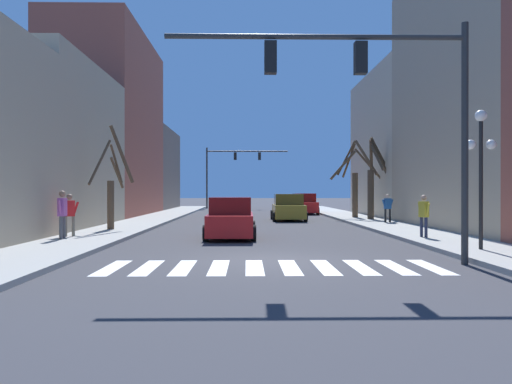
% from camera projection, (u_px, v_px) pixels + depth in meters
% --- Properties ---
extents(ground_plane, '(240.00, 240.00, 0.00)m').
position_uv_depth(ground_plane, '(270.00, 261.00, 13.82)').
color(ground_plane, '#38383D').
extents(sidewalk_left, '(2.96, 90.00, 0.15)m').
position_uv_depth(sidewalk_left, '(22.00, 259.00, 13.70)').
color(sidewalk_left, '#9E9E99').
rests_on(sidewalk_left, ground_plane).
extents(building_row_left, '(6.00, 49.51, 13.76)m').
position_uv_depth(building_row_left, '(89.00, 143.00, 33.64)').
color(building_row_left, tan).
rests_on(building_row_left, ground_plane).
extents(building_row_right, '(6.00, 35.06, 13.66)m').
position_uv_depth(building_row_right, '(477.00, 116.00, 25.83)').
color(building_row_right, '#934C3D').
rests_on(building_row_right, ground_plane).
extents(crosswalk_stripes, '(8.55, 2.60, 0.01)m').
position_uv_depth(crosswalk_stripes, '(272.00, 267.00, 12.66)').
color(crosswalk_stripes, white).
rests_on(crosswalk_stripes, ground_plane).
extents(traffic_signal_near, '(7.98, 0.28, 6.38)m').
position_uv_depth(traffic_signal_near, '(376.00, 86.00, 13.08)').
color(traffic_signal_near, '#2D2D2D').
rests_on(traffic_signal_near, ground_plane).
extents(traffic_signal_far, '(9.10, 0.28, 6.76)m').
position_uv_depth(traffic_signal_far, '(231.00, 163.00, 55.46)').
color(traffic_signal_far, '#2D2D2D').
rests_on(traffic_signal_far, ground_plane).
extents(street_lamp_right_corner, '(0.95, 0.36, 4.29)m').
position_uv_depth(street_lamp_right_corner, '(481.00, 151.00, 15.31)').
color(street_lamp_right_corner, black).
rests_on(street_lamp_right_corner, sidewalk_right).
extents(car_driving_away_lane, '(2.15, 4.50, 1.73)m').
position_uv_depth(car_driving_away_lane, '(304.00, 204.00, 41.90)').
color(car_driving_away_lane, red).
rests_on(car_driving_away_lane, ground_plane).
extents(car_at_intersection, '(2.05, 4.31, 1.69)m').
position_uv_depth(car_at_intersection, '(231.00, 219.00, 20.51)').
color(car_at_intersection, red).
rests_on(car_at_intersection, ground_plane).
extents(car_parked_right_near, '(2.20, 4.22, 1.74)m').
position_uv_depth(car_parked_right_near, '(288.00, 208.00, 32.75)').
color(car_parked_right_near, '#A38423').
rests_on(car_parked_right_near, ground_plane).
extents(pedestrian_near_right_corner, '(0.25, 0.78, 1.80)m').
position_uv_depth(pedestrian_near_right_corner, '(62.00, 210.00, 18.58)').
color(pedestrian_near_right_corner, '#4C4C51').
rests_on(pedestrian_near_right_corner, sidewalk_left).
extents(pedestrian_crossing_street, '(0.70, 0.27, 1.62)m').
position_uv_depth(pedestrian_crossing_street, '(388.00, 206.00, 28.40)').
color(pedestrian_crossing_street, black).
rests_on(pedestrian_crossing_street, sidewalk_right).
extents(pedestrian_waiting_at_curb, '(0.32, 0.70, 1.64)m').
position_uv_depth(pedestrian_waiting_at_curb, '(424.00, 212.00, 19.29)').
color(pedestrian_waiting_at_curb, '#282D47').
rests_on(pedestrian_waiting_at_curb, sidewalk_right).
extents(pedestrian_on_right_sidewalk, '(0.69, 0.39, 1.67)m').
position_uv_depth(pedestrian_on_right_sidewalk, '(70.00, 211.00, 19.66)').
color(pedestrian_on_right_sidewalk, '#7A705B').
rests_on(pedestrian_on_right_sidewalk, sidewalk_left).
extents(street_tree_left_near, '(1.65, 2.62, 5.26)m').
position_uv_depth(street_tree_left_near, '(373.00, 180.00, 31.85)').
color(street_tree_left_near, '#473828').
rests_on(street_tree_left_near, sidewalk_right).
extents(street_tree_right_far, '(3.47, 2.54, 5.26)m').
position_uv_depth(street_tree_right_far, '(355.00, 180.00, 33.79)').
color(street_tree_right_far, brown).
rests_on(street_tree_right_far, sidewalk_right).
extents(street_tree_left_mid, '(1.60, 2.50, 4.89)m').
position_uv_depth(street_tree_left_mid, '(113.00, 186.00, 23.34)').
color(street_tree_left_mid, brown).
rests_on(street_tree_left_mid, sidewalk_left).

